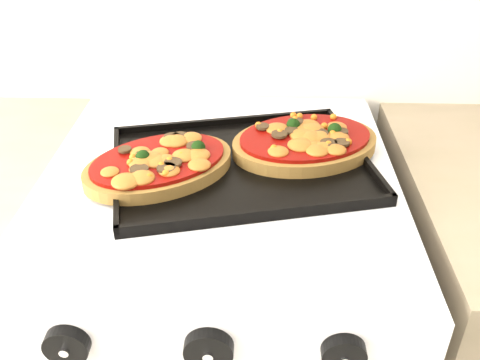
{
  "coord_description": "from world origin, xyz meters",
  "views": [
    {
      "loc": [
        0.04,
        0.93,
        1.38
      ],
      "look_at": [
        0.01,
        1.65,
        0.92
      ],
      "focal_mm": 40.0,
      "sensor_mm": 36.0,
      "label": 1
    }
  ],
  "objects_px": {
    "baking_tray": "(241,163)",
    "pizza_right": "(305,141)",
    "stove": "(223,348)",
    "pizza_left": "(159,163)"
  },
  "relations": [
    {
      "from": "stove",
      "to": "pizza_left",
      "type": "xyz_separation_m",
      "value": [
        -0.09,
        -0.03,
        0.48
      ]
    },
    {
      "from": "pizza_left",
      "to": "pizza_right",
      "type": "height_order",
      "value": "pizza_right"
    },
    {
      "from": "baking_tray",
      "to": "pizza_right",
      "type": "bearing_deg",
      "value": 11.83
    },
    {
      "from": "baking_tray",
      "to": "pizza_right",
      "type": "relative_size",
      "value": 1.62
    },
    {
      "from": "stove",
      "to": "baking_tray",
      "type": "xyz_separation_m",
      "value": [
        0.04,
        0.0,
        0.47
      ]
    },
    {
      "from": "pizza_left",
      "to": "baking_tray",
      "type": "bearing_deg",
      "value": 13.57
    },
    {
      "from": "stove",
      "to": "pizza_right",
      "type": "relative_size",
      "value": 3.55
    },
    {
      "from": "baking_tray",
      "to": "pizza_left",
      "type": "height_order",
      "value": "pizza_left"
    },
    {
      "from": "pizza_left",
      "to": "pizza_right",
      "type": "relative_size",
      "value": 0.97
    },
    {
      "from": "stove",
      "to": "pizza_left",
      "type": "relative_size",
      "value": 3.66
    }
  ]
}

